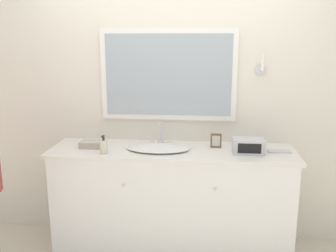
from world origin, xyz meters
TOP-DOWN VIEW (x-y plane):
  - wall_back at (-0.00, 0.61)m, footprint 8.00×0.18m
  - vanity_counter at (0.00, 0.30)m, footprint 2.05×0.57m
  - sink_basin at (-0.12, 0.28)m, footprint 0.52×0.35m
  - soap_bottle at (-0.54, 0.14)m, footprint 0.06×0.06m
  - appliance_box at (0.62, 0.26)m, footprint 0.25×0.14m
  - picture_frame at (0.36, 0.38)m, footprint 0.09×0.01m
  - hand_towel_near_sink at (-0.69, 0.30)m, footprint 0.19×0.14m
  - metal_tray at (0.88, 0.32)m, footprint 0.18×0.10m

SIDE VIEW (x-z plane):
  - vanity_counter at x=0.00m, z-range 0.00..0.92m
  - metal_tray at x=0.88m, z-range 0.92..0.93m
  - sink_basin at x=-0.12m, z-range 0.84..1.04m
  - hand_towel_near_sink at x=-0.69m, z-range 0.92..0.97m
  - soap_bottle at x=-0.54m, z-range 0.90..1.05m
  - appliance_box at x=0.62m, z-range 0.92..1.04m
  - picture_frame at x=0.36m, z-range 0.92..1.04m
  - wall_back at x=0.00m, z-range 0.01..2.56m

